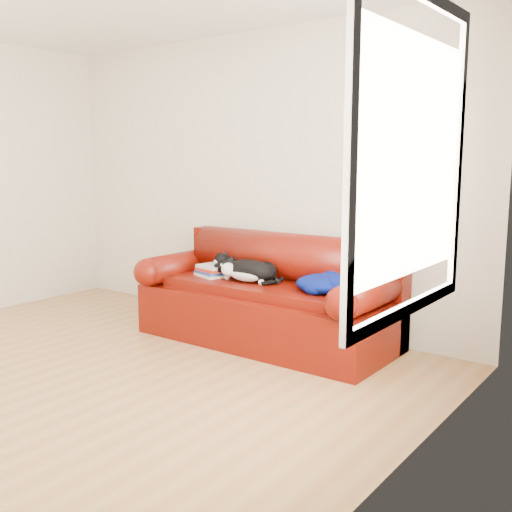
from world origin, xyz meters
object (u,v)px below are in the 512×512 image
at_px(sofa_base, 266,313).
at_px(book_stack, 213,271).
at_px(blanket, 327,283).
at_px(cat, 249,271).

distance_m(sofa_base, book_stack, 0.60).
bearing_deg(book_stack, blanket, 2.97).
bearing_deg(blanket, cat, -175.69).
xyz_separation_m(sofa_base, blanket, (0.57, -0.03, 0.33)).
height_order(cat, blanket, cat).
relative_size(sofa_base, cat, 3.28).
bearing_deg(cat, sofa_base, 11.25).
bearing_deg(cat, blanket, -16.78).
bearing_deg(sofa_base, cat, -147.66).
bearing_deg(sofa_base, blanket, -2.61).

